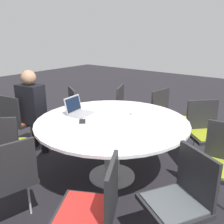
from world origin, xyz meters
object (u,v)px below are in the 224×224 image
(chair_5, at_px, (224,161))
(coffee_cup, at_px, (135,112))
(laptop, at_px, (77,110))
(chair_1, at_px, (3,144))
(person_0, at_px, (32,106))
(chair_6, at_px, (206,129))
(chair_7, at_px, (167,113))
(chair_2, at_px, (8,176))
(chair_4, at_px, (181,195))
(chair_0, at_px, (17,118))
(chair_9, at_px, (81,109))
(chair_3, at_px, (94,205))
(cell_phone, at_px, (82,121))
(chair_8, at_px, (128,108))

(chair_5, distance_m, coffee_cup, 1.13)
(chair_5, relative_size, laptop, 2.68)
(chair_1, height_order, person_0, person_0)
(chair_6, relative_size, chair_7, 1.00)
(chair_2, distance_m, chair_5, 1.99)
(chair_2, relative_size, person_0, 0.72)
(chair_4, bearing_deg, chair_0, 24.44)
(chair_6, distance_m, laptop, 1.64)
(chair_7, height_order, laptop, laptop)
(chair_9, bearing_deg, chair_5, 21.86)
(chair_3, height_order, chair_4, same)
(cell_phone, bearing_deg, chair_4, 167.32)
(chair_0, xyz_separation_m, laptop, (-1.01, -0.23, 0.26))
(chair_1, xyz_separation_m, chair_3, (-1.49, 0.14, 0.00))
(chair_2, xyz_separation_m, cell_phone, (0.04, -0.96, 0.21))
(chair_0, height_order, chair_4, same)
(coffee_cup, xyz_separation_m, cell_phone, (0.35, 0.55, -0.04))
(laptop, xyz_separation_m, cell_phone, (-0.25, 0.17, -0.05))
(chair_4, relative_size, person_0, 0.72)
(chair_6, relative_size, laptop, 2.68)
(chair_2, bearing_deg, chair_5, -32.38)
(chair_4, bearing_deg, coffee_cup, -11.27)
(person_0, bearing_deg, chair_6, 19.58)
(chair_2, bearing_deg, chair_3, -66.25)
(chair_1, bearing_deg, chair_2, -69.79)
(chair_6, bearing_deg, chair_8, -53.86)
(chair_3, bearing_deg, person_0, 37.22)
(chair_3, relative_size, chair_6, 1.00)
(chair_4, height_order, laptop, laptop)
(chair_0, xyz_separation_m, chair_4, (-2.58, 0.23, 0.00))
(chair_5, bearing_deg, chair_8, -33.76)
(chair_0, height_order, chair_6, same)
(person_0, bearing_deg, chair_1, -67.69)
(chair_7, xyz_separation_m, cell_phone, (0.33, 1.46, 0.21))
(chair_7, distance_m, chair_9, 1.35)
(chair_3, relative_size, chair_8, 1.00)
(cell_phone, bearing_deg, coffee_cup, -121.95)
(chair_8, xyz_separation_m, coffee_cup, (-0.65, 0.79, 0.26))
(chair_2, height_order, cell_phone, chair_2)
(chair_3, distance_m, chair_6, 1.98)
(chair_2, relative_size, chair_5, 1.00)
(chair_5, distance_m, laptop, 1.73)
(chair_1, distance_m, chair_8, 2.01)
(chair_6, bearing_deg, cell_phone, 2.33)
(chair_5, height_order, chair_9, same)
(chair_3, relative_size, chair_9, 1.00)
(chair_7, bearing_deg, laptop, -16.30)
(chair_0, bearing_deg, chair_9, 55.90)
(chair_7, height_order, cell_phone, chair_7)
(chair_2, xyz_separation_m, laptop, (0.29, -1.13, 0.26))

